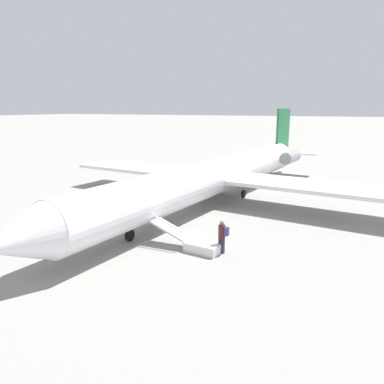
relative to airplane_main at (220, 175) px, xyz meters
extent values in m
plane|color=gray|center=(1.04, -0.11, -2.14)|extent=(600.00, 600.00, 0.00)
cylinder|color=silver|center=(1.04, -0.11, -0.02)|extent=(30.10, 5.93, 2.73)
cone|color=silver|center=(17.44, -1.88, -0.02)|extent=(3.27, 2.98, 2.67)
cone|color=silver|center=(-15.63, 1.69, -0.02)|extent=(3.81, 3.04, 2.67)
cube|color=#1E6B38|center=(-14.92, 1.61, 2.85)|extent=(3.82, 0.63, 4.37)
cube|color=silver|center=(-15.30, 1.65, 0.25)|extent=(2.45, 7.77, 0.14)
cube|color=silver|center=(0.38, 7.67, -0.22)|extent=(5.69, 12.99, 0.27)
cube|color=silver|center=(-1.27, -7.57, -0.22)|extent=(5.69, 12.99, 0.27)
cylinder|color=gray|center=(-11.70, 3.19, 0.18)|extent=(3.39, 1.57, 1.23)
cylinder|color=gray|center=(-12.11, -0.62, 0.18)|extent=(3.39, 1.57, 1.23)
cylinder|color=black|center=(10.73, -1.16, -1.80)|extent=(0.69, 0.24, 0.68)
cylinder|color=gray|center=(10.73, -1.16, -1.35)|extent=(0.12, 0.12, 0.21)
cylinder|color=black|center=(-1.81, 1.43, -1.80)|extent=(0.69, 0.24, 0.68)
cylinder|color=gray|center=(-1.81, 1.43, -1.35)|extent=(0.12, 0.12, 0.21)
cylinder|color=black|center=(-2.07, -1.01, -1.80)|extent=(0.69, 0.24, 0.68)
cylinder|color=gray|center=(-2.07, -1.01, -1.35)|extent=(0.12, 0.12, 0.21)
cube|color=silver|center=(10.45, 3.21, -1.89)|extent=(1.29, 1.91, 0.50)
cube|color=silver|center=(10.24, 1.22, -1.27)|extent=(1.13, 2.32, 0.84)
cube|color=silver|center=(10.68, 1.18, -0.77)|extent=(0.30, 2.21, 0.79)
cube|color=#23232D|center=(10.18, 4.12, -1.71)|extent=(0.23, 0.30, 0.85)
cylinder|color=#4C1E23|center=(10.18, 4.12, -0.96)|extent=(0.36, 0.36, 0.65)
sphere|color=#936B4C|center=(10.18, 4.12, -0.52)|extent=(0.24, 0.24, 0.24)
cube|color=navy|center=(10.20, 4.38, -0.93)|extent=(0.30, 0.21, 0.44)
camera|label=1|loc=(27.13, 10.54, 5.19)|focal=35.00mm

